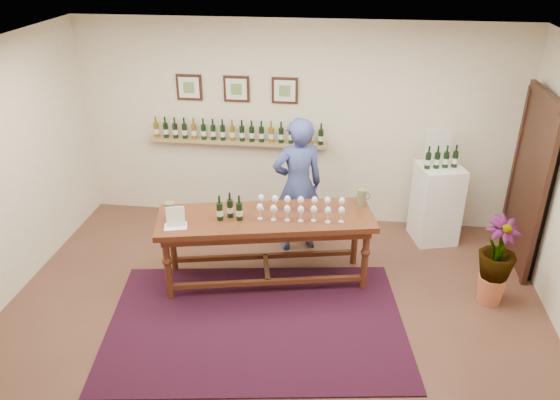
# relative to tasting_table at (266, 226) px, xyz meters

# --- Properties ---
(ground) EXTENTS (6.00, 6.00, 0.00)m
(ground) POSITION_rel_tasting_table_xyz_m (0.17, -0.83, -0.74)
(ground) COLOR brown
(ground) RESTS_ON ground
(room_shell) EXTENTS (6.00, 6.00, 6.00)m
(room_shell) POSITION_rel_tasting_table_xyz_m (2.28, 1.02, 0.38)
(room_shell) COLOR #EDE7C9
(room_shell) RESTS_ON ground
(rug) EXTENTS (3.41, 2.52, 0.02)m
(rug) POSITION_rel_tasting_table_xyz_m (0.01, -0.83, -0.73)
(rug) COLOR #420B13
(rug) RESTS_ON ground
(tasting_table) EXTENTS (2.56, 1.27, 0.87)m
(tasting_table) POSITION_rel_tasting_table_xyz_m (0.00, 0.00, 0.00)
(tasting_table) COLOR #442111
(tasting_table) RESTS_ON ground
(table_glasses) EXTENTS (1.43, 0.40, 0.20)m
(table_glasses) POSITION_rel_tasting_table_xyz_m (0.39, 0.06, 0.23)
(table_glasses) COLOR white
(table_glasses) RESTS_ON tasting_table
(table_bottles) EXTENTS (0.27, 0.18, 0.27)m
(table_bottles) POSITION_rel_tasting_table_xyz_m (-0.39, -0.10, 0.27)
(table_bottles) COLOR black
(table_bottles) RESTS_ON tasting_table
(pitcher_left) EXTENTS (0.14, 0.14, 0.21)m
(pitcher_left) POSITION_rel_tasting_table_xyz_m (-1.04, -0.22, 0.24)
(pitcher_left) COLOR #666740
(pitcher_left) RESTS_ON tasting_table
(pitcher_right) EXTENTS (0.15, 0.15, 0.20)m
(pitcher_right) POSITION_rel_tasting_table_xyz_m (1.07, 0.42, 0.23)
(pitcher_right) COLOR #666740
(pitcher_right) RESTS_ON tasting_table
(menu_card) EXTENTS (0.28, 0.24, 0.22)m
(menu_card) POSITION_rel_tasting_table_xyz_m (-0.94, -0.35, 0.24)
(menu_card) COLOR white
(menu_card) RESTS_ON tasting_table
(display_pedestal) EXTENTS (0.65, 0.65, 1.06)m
(display_pedestal) POSITION_rel_tasting_table_xyz_m (2.09, 1.26, -0.21)
(display_pedestal) COLOR white
(display_pedestal) RESTS_ON ground
(pedestal_bottles) EXTENTS (0.28, 0.14, 0.27)m
(pedestal_bottles) POSITION_rel_tasting_table_xyz_m (2.07, 1.21, 0.46)
(pedestal_bottles) COLOR black
(pedestal_bottles) RESTS_ON display_pedestal
(info_sign) EXTENTS (0.35, 0.11, 0.49)m
(info_sign) POSITION_rel_tasting_table_xyz_m (2.04, 1.39, 0.57)
(info_sign) COLOR white
(info_sign) RESTS_ON display_pedestal
(potted_plant) EXTENTS (0.64, 0.64, 0.91)m
(potted_plant) POSITION_rel_tasting_table_xyz_m (2.57, -0.10, -0.21)
(potted_plant) COLOR #BE643F
(potted_plant) RESTS_ON ground
(person) EXTENTS (0.76, 0.64, 1.79)m
(person) POSITION_rel_tasting_table_xyz_m (0.29, 0.81, 0.15)
(person) COLOR navy
(person) RESTS_ON ground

